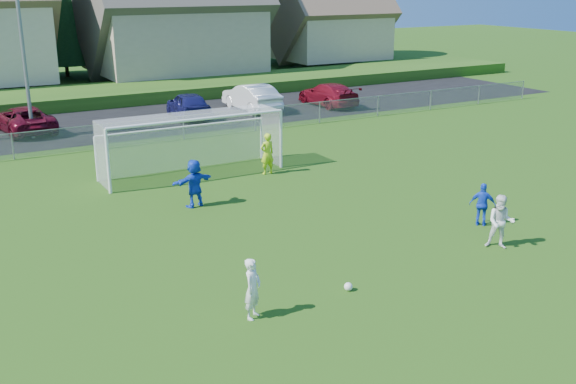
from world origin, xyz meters
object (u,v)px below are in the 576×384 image
Objects in this scene: car_f at (252,97)px; player_white_b at (501,222)px; soccer_ball at (348,287)px; soccer_goal at (190,135)px; car_c at (24,119)px; car_g at (328,94)px; player_blue_a at (483,205)px; player_blue_b at (194,183)px; goalkeeper at (267,154)px; car_e at (188,105)px; player_white_a at (253,289)px.

player_white_b is at bearing 80.57° from car_f.
soccer_goal reaches higher than soccer_ball.
car_f reaches higher than car_c.
soccer_goal is (4.63, -11.56, 0.94)m from car_c.
car_g is at bearing 114.81° from player_white_b.
player_white_b reaches higher than player_blue_a.
player_blue_b is 4.36m from soccer_goal.
soccer_goal is (-5.87, 10.42, 0.92)m from player_blue_a.
goalkeeper is (-3.19, 8.79, 0.14)m from player_blue_a.
car_c is (-9.55, 23.65, -0.13)m from player_white_b.
goalkeeper is 15.98m from car_g.
goalkeeper is at bearing 88.95° from car_e.
player_blue_a is 0.29× the size of car_g.
player_white_a is 0.31× the size of car_g.
car_e is at bearing 78.17° from soccer_ball.
soccer_ball is 0.16× the size of player_blue_a.
player_blue_a is 21.70m from car_f.
soccer_goal reaches higher than player_white_a.
player_blue_b is (-0.85, 8.23, 0.74)m from soccer_ball.
goalkeeper is 13.98m from car_f.
soccer_ball is at bearing 92.90° from car_c.
car_f is at bearing 52.97° from soccer_goal.
player_white_a is 0.20× the size of soccer_goal.
goalkeeper is 15.09m from car_c.
car_e is at bearing 137.20° from player_white_b.
goalkeeper is 12.63m from car_e.
player_white_b is at bearing 1.83° from soccer_ball.
car_g is (9.12, -0.64, -0.04)m from car_e.
soccer_goal is (-2.68, 1.63, 0.78)m from goalkeeper.
player_white_a is (-2.77, -0.07, 0.64)m from soccer_ball.
soccer_ball is 11.16m from goalkeeper.
car_e is (8.86, -0.66, 0.07)m from car_c.
player_blue_b is at bearing 56.05° from car_f.
player_white_a is 8.31m from player_white_b.
player_blue_b is at bearing 7.55° from player_blue_a.
car_g is (13.97, 22.53, 0.60)m from soccer_ball.
player_blue_a is (9.27, 1.91, -0.04)m from player_white_a.
soccer_ball is 0.13× the size of player_blue_b.
soccer_goal is (3.40, 12.34, 0.88)m from player_white_a.
player_blue_b reaches higher than car_f.
soccer_ball is 0.13× the size of goalkeeper.
player_white_b is 13.07m from soccer_goal.
goalkeeper is at bearing -31.24° from soccer_goal.
soccer_goal is at bearing 157.61° from player_white_b.
soccer_goal is at bearing -121.01° from player_blue_b.
soccer_ball is at bearing -92.90° from soccer_goal.
car_f is (2.52, 21.55, 0.10)m from player_blue_a.
goalkeeper reaches higher than player_white_a.
player_white_a is at bearing 62.42° from car_f.
player_white_a is at bearing 65.94° from player_blue_b.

